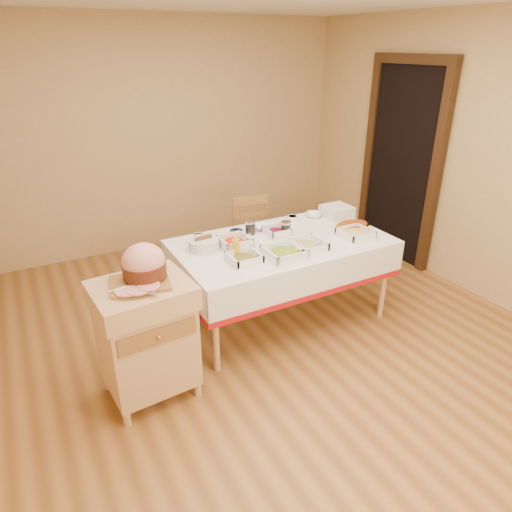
{
  "coord_description": "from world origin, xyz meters",
  "views": [
    {
      "loc": [
        -1.6,
        -2.74,
        2.28
      ],
      "look_at": [
        -0.01,
        0.2,
        0.73
      ],
      "focal_mm": 32.0,
      "sensor_mm": 36.0,
      "label": 1
    }
  ],
  "objects": [
    {
      "name": "bowl_small_imported",
      "position": [
        0.88,
        0.66,
        0.78
      ],
      "size": [
        0.17,
        0.17,
        0.05
      ],
      "primitive_type": "imported",
      "rotation": [
        0.0,
        0.0,
        0.17
      ],
      "color": "white",
      "rests_on": "dining_table"
    },
    {
      "name": "preserve_jar_right",
      "position": [
        0.41,
        0.42,
        0.81
      ],
      "size": [
        0.09,
        0.09,
        0.11
      ],
      "color": "silver",
      "rests_on": "dining_table"
    },
    {
      "name": "butcher_cart",
      "position": [
        -1.03,
        -0.12,
        0.5
      ],
      "size": [
        0.66,
        0.56,
        0.88
      ],
      "color": "tan",
      "rests_on": "ground"
    },
    {
      "name": "serving_dish_b",
      "position": [
        0.14,
        0.01,
        0.8
      ],
      "size": [
        0.29,
        0.29,
        0.12
      ],
      "color": "white",
      "rests_on": "dining_table"
    },
    {
      "name": "bread_basket",
      "position": [
        -0.35,
        0.45,
        0.81
      ],
      "size": [
        0.25,
        0.25,
        0.11
      ],
      "color": "silver",
      "rests_on": "dining_table"
    },
    {
      "name": "room_shell",
      "position": [
        0.0,
        0.0,
        1.3
      ],
      "size": [
        5.0,
        5.0,
        5.0
      ],
      "color": "#99642F",
      "rests_on": "ground"
    },
    {
      "name": "dining_table",
      "position": [
        0.3,
        0.3,
        0.6
      ],
      "size": [
        1.82,
        1.02,
        0.76
      ],
      "color": "tan",
      "rests_on": "ground"
    },
    {
      "name": "serving_dish_d",
      "position": [
        0.91,
        0.08,
        0.79
      ],
      "size": [
        0.26,
        0.26,
        0.1
      ],
      "color": "white",
      "rests_on": "dining_table"
    },
    {
      "name": "doorway",
      "position": [
        2.2,
        0.9,
        1.11
      ],
      "size": [
        0.09,
        1.1,
        2.2
      ],
      "color": "black",
      "rests_on": "ground"
    },
    {
      "name": "serving_dish_f",
      "position": [
        0.33,
        0.45,
        0.79
      ],
      "size": [
        0.21,
        0.2,
        0.1
      ],
      "color": "white",
      "rests_on": "dining_table"
    },
    {
      "name": "small_bowl_right",
      "position": [
        0.64,
        0.67,
        0.79
      ],
      "size": [
        0.1,
        0.1,
        0.05
      ],
      "color": "white",
      "rests_on": "dining_table"
    },
    {
      "name": "preserve_jar_left",
      "position": [
        0.14,
        0.57,
        0.81
      ],
      "size": [
        0.09,
        0.09,
        0.12
      ],
      "color": "silver",
      "rests_on": "dining_table"
    },
    {
      "name": "small_bowl_mid",
      "position": [
        0.01,
        0.6,
        0.79
      ],
      "size": [
        0.12,
        0.12,
        0.05
      ],
      "color": "navy",
      "rests_on": "dining_table"
    },
    {
      "name": "ham_on_board",
      "position": [
        -0.99,
        -0.09,
        0.99
      ],
      "size": [
        0.4,
        0.38,
        0.26
      ],
      "color": "olive",
      "rests_on": "butcher_cart"
    },
    {
      "name": "bowl_white_imported",
      "position": [
        0.28,
        0.61,
        0.78
      ],
      "size": [
        0.2,
        0.2,
        0.04
      ],
      "primitive_type": "imported",
      "rotation": [
        0.0,
        0.0,
        -0.43
      ],
      "color": "white",
      "rests_on": "dining_table"
    },
    {
      "name": "serving_dish_a",
      "position": [
        -0.17,
        0.09,
        0.79
      ],
      "size": [
        0.24,
        0.23,
        0.1
      ],
      "color": "white",
      "rests_on": "dining_table"
    },
    {
      "name": "dining_chair",
      "position": [
        0.42,
        1.02,
        0.46
      ],
      "size": [
        0.46,
        0.45,
        0.9
      ],
      "color": "olive",
      "rests_on": "ground"
    },
    {
      "name": "mustard_bottle",
      "position": [
        -0.19,
        0.2,
        0.84
      ],
      "size": [
        0.06,
        0.06,
        0.19
      ],
      "color": "gold",
      "rests_on": "dining_table"
    },
    {
      "name": "serving_dish_e",
      "position": [
        -0.1,
        0.39,
        0.8
      ],
      "size": [
        0.26,
        0.24,
        0.12
      ],
      "color": "white",
      "rests_on": "dining_table"
    },
    {
      "name": "serving_dish_c",
      "position": [
        0.38,
        0.05,
        0.79
      ],
      "size": [
        0.27,
        0.27,
        0.11
      ],
      "color": "white",
      "rests_on": "dining_table"
    },
    {
      "name": "brass_platter",
      "position": [
        1.03,
        0.25,
        0.78
      ],
      "size": [
        0.33,
        0.24,
        0.04
      ],
      "color": "gold",
      "rests_on": "dining_table"
    },
    {
      "name": "plate_stack",
      "position": [
        1.08,
        0.56,
        0.81
      ],
      "size": [
        0.26,
        0.26,
        0.11
      ],
      "color": "white",
      "rests_on": "dining_table"
    },
    {
      "name": "small_bowl_left",
      "position": [
        -0.32,
        0.63,
        0.79
      ],
      "size": [
        0.13,
        0.13,
        0.06
      ],
      "color": "white",
      "rests_on": "dining_table"
    }
  ]
}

